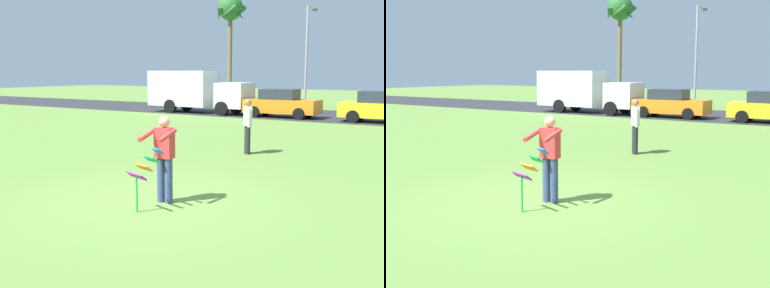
# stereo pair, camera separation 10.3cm
# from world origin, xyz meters

# --- Properties ---
(ground_plane) EXTENTS (120.00, 120.00, 0.00)m
(ground_plane) POSITION_xyz_m (0.00, 0.00, 0.00)
(ground_plane) COLOR olive
(road_strip) EXTENTS (120.00, 8.00, 0.01)m
(road_strip) POSITION_xyz_m (0.00, 20.55, 0.01)
(road_strip) COLOR #2D2D33
(road_strip) RESTS_ON ground
(person_kite_flyer) EXTENTS (0.56, 0.67, 1.73)m
(person_kite_flyer) POSITION_xyz_m (0.29, 0.08, 0.95)
(person_kite_flyer) COLOR #384772
(person_kite_flyer) RESTS_ON ground
(kite_held) EXTENTS (0.54, 0.71, 1.16)m
(kite_held) POSITION_xyz_m (0.29, -0.57, 0.78)
(kite_held) COLOR blue
(kite_held) RESTS_ON ground
(parked_truck_white_box) EXTENTS (6.72, 2.16, 2.62)m
(parked_truck_white_box) POSITION_xyz_m (-10.51, 18.15, 1.41)
(parked_truck_white_box) COLOR silver
(parked_truck_white_box) RESTS_ON ground
(parked_car_orange) EXTENTS (4.23, 1.89, 1.60)m
(parked_car_orange) POSITION_xyz_m (-4.68, 18.15, 0.77)
(parked_car_orange) COLOR orange
(parked_car_orange) RESTS_ON ground
(palm_tree_left_near) EXTENTS (2.58, 2.71, 8.88)m
(palm_tree_left_near) POSITION_xyz_m (-13.84, 29.02, 7.43)
(palm_tree_left_near) COLOR brown
(palm_tree_left_near) RESTS_ON ground
(streetlight_pole) EXTENTS (0.24, 1.65, 7.00)m
(streetlight_pole) POSITION_xyz_m (-5.74, 25.18, 4.00)
(streetlight_pole) COLOR #9E9EA3
(streetlight_pole) RESTS_ON ground
(person_walker_near) EXTENTS (0.39, 0.48, 1.73)m
(person_walker_near) POSITION_xyz_m (-0.88, 6.15, 0.93)
(person_walker_near) COLOR #26262B
(person_walker_near) RESTS_ON ground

